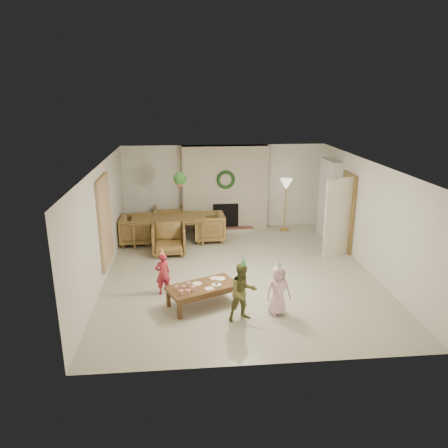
{
  "coord_description": "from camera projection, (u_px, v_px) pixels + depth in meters",
  "views": [
    {
      "loc": [
        -1.17,
        -9.01,
        4.01
      ],
      "look_at": [
        -0.3,
        0.4,
        1.05
      ],
      "focal_mm": 34.22,
      "sensor_mm": 36.0,
      "label": 1
    }
  ],
  "objects": [
    {
      "name": "coffee_table_apron",
      "position": [
        202.0,
        290.0,
        8.27
      ],
      "size": [
        1.36,
        1.02,
        0.08
      ],
      "primitive_type": "cube",
      "rotation": [
        0.0,
        0.0,
        0.42
      ],
      "color": "brown",
      "rests_on": "floor"
    },
    {
      "name": "plate_b",
      "position": [
        217.0,
        285.0,
        8.28
      ],
      "size": [
        0.24,
        0.24,
        0.01
      ],
      "primitive_type": "cylinder",
      "rotation": [
        0.0,
        0.0,
        0.42
      ],
      "color": "white",
      "rests_on": "coffee_table_top"
    },
    {
      "name": "curtain_panel",
      "position": [
        105.0,
        221.0,
        9.42
      ],
      "size": [
        0.06,
        1.2,
        2.0
      ],
      "primitive_type": "cube",
      "color": "#C4B28B",
      "rests_on": "wall_left"
    },
    {
      "name": "plate_a",
      "position": [
        197.0,
        284.0,
        8.32
      ],
      "size": [
        0.24,
        0.24,
        0.01
      ],
      "primitive_type": "cylinder",
      "rotation": [
        0.0,
        0.0,
        0.42
      ],
      "color": "white",
      "rests_on": "coffee_table_top"
    },
    {
      "name": "cup_f",
      "position": [
        189.0,
        285.0,
        8.18
      ],
      "size": [
        0.1,
        0.1,
        0.09
      ],
      "primitive_type": "cylinder",
      "rotation": [
        0.0,
        0.0,
        0.42
      ],
      "color": "white",
      "rests_on": "coffee_table_top"
    },
    {
      "name": "coffee_leg_bl",
      "position": [
        168.0,
        298.0,
        8.25
      ],
      "size": [
        0.1,
        0.1,
        0.35
      ],
      "primitive_type": "cube",
      "rotation": [
        0.0,
        0.0,
        0.42
      ],
      "color": "brown",
      "rests_on": "floor"
    },
    {
      "name": "floor_lamp_base",
      "position": [
        284.0,
        229.0,
        12.87
      ],
      "size": [
        0.29,
        0.29,
        0.03
      ],
      "primitive_type": "cylinder",
      "color": "gold",
      "rests_on": "floor"
    },
    {
      "name": "cup_e",
      "position": [
        194.0,
        289.0,
        8.01
      ],
      "size": [
        0.1,
        0.1,
        0.09
      ],
      "primitive_type": "cylinder",
      "rotation": [
        0.0,
        0.0,
        0.42
      ],
      "color": "white",
      "rests_on": "coffee_table_top"
    },
    {
      "name": "floor",
      "position": [
        238.0,
        272.0,
        9.87
      ],
      "size": [
        7.0,
        7.0,
        0.0
      ],
      "primitive_type": "plane",
      "color": "#B7B29E",
      "rests_on": "ground"
    },
    {
      "name": "plate_c",
      "position": [
        221.0,
        278.0,
        8.54
      ],
      "size": [
        0.24,
        0.24,
        0.01
      ],
      "primitive_type": "cylinder",
      "rotation": [
        0.0,
        0.0,
        0.42
      ],
      "color": "white",
      "rests_on": "coffee_table_top"
    },
    {
      "name": "coffee_leg_fl",
      "position": [
        180.0,
        310.0,
        7.8
      ],
      "size": [
        0.1,
        0.1,
        0.35
      ],
      "primitive_type": "cube",
      "rotation": [
        0.0,
        0.0,
        0.42
      ],
      "color": "brown",
      "rests_on": "floor"
    },
    {
      "name": "bookshelf_carcass",
      "position": [
        329.0,
        199.0,
        11.97
      ],
      "size": [
        0.3,
        1.0,
        2.2
      ],
      "primitive_type": "cube",
      "color": "white",
      "rests_on": "floor"
    },
    {
      "name": "food_scoop",
      "position": [
        217.0,
        283.0,
        8.26
      ],
      "size": [
        0.1,
        0.1,
        0.07
      ],
      "primitive_type": "sphere",
      "rotation": [
        0.0,
        0.0,
        0.42
      ],
      "color": "tan",
      "rests_on": "plate_b"
    },
    {
      "name": "cup_c",
      "position": [
        189.0,
        292.0,
        7.87
      ],
      "size": [
        0.1,
        0.1,
        0.09
      ],
      "primitive_type": "cylinder",
      "rotation": [
        0.0,
        0.0,
        0.42
      ],
      "color": "white",
      "rests_on": "coffee_table_top"
    },
    {
      "name": "coffee_leg_fr",
      "position": [
        236.0,
        295.0,
        8.37
      ],
      "size": [
        0.1,
        0.1,
        0.35
      ],
      "primitive_type": "cube",
      "rotation": [
        0.0,
        0.0,
        0.42
      ],
      "color": "brown",
      "rests_on": "floor"
    },
    {
      "name": "coffee_leg_br",
      "position": [
        223.0,
        285.0,
        8.82
      ],
      "size": [
        0.1,
        0.1,
        0.35
      ],
      "primitive_type": "cube",
      "rotation": [
        0.0,
        0.0,
        0.42
      ],
      "color": "brown",
      "rests_on": "floor"
    },
    {
      "name": "child_plaid",
      "position": [
        243.0,
        292.0,
        7.67
      ],
      "size": [
        0.62,
        0.54,
        1.09
      ],
      "primitive_type": "imported",
      "rotation": [
        0.0,
        0.0,
        0.26
      ],
      "color": "olive",
      "rests_on": "floor"
    },
    {
      "name": "party_hat_plaid",
      "position": [
        243.0,
        262.0,
        7.49
      ],
      "size": [
        0.14,
        0.14,
        0.18
      ],
      "primitive_type": "cone",
      "rotation": [
        0.0,
        0.0,
        -0.09
      ],
      "color": "#53C362",
      "rests_on": "child_plaid"
    },
    {
      "name": "cup_a",
      "position": [
        181.0,
        292.0,
        7.86
      ],
      "size": [
        0.1,
        0.1,
        0.09
      ],
      "primitive_type": "cylinder",
      "rotation": [
        0.0,
        0.0,
        0.42
      ],
      "color": "white",
      "rests_on": "coffee_table_top"
    },
    {
      "name": "party_hat_red",
      "position": [
        162.0,
        252.0,
        8.56
      ],
      "size": [
        0.13,
        0.13,
        0.17
      ],
      "primitive_type": "cone",
      "rotation": [
        0.0,
        0.0,
        0.09
      ],
      "color": "#E5B44C",
      "rests_on": "child_red"
    },
    {
      "name": "dining_chair_left",
      "position": [
        136.0,
        230.0,
        11.62
      ],
      "size": [
        0.88,
        0.86,
        0.78
      ],
      "primitive_type": "imported",
      "rotation": [
        0.0,
        0.0,
        1.6
      ],
      "color": "brown",
      "rests_on": "floor"
    },
    {
      "name": "bookshelf_shelf_c",
      "position": [
        329.0,
        194.0,
        11.93
      ],
      "size": [
        0.3,
        0.92,
        0.03
      ],
      "primitive_type": "cube",
      "color": "white",
      "rests_on": "bookshelf_carcass"
    },
    {
      "name": "door_frame",
      "position": [
        347.0,
        212.0,
        10.96
      ],
      "size": [
        0.05,
        0.86,
        2.04
      ],
      "primitive_type": "cube",
      "color": "brown",
      "rests_on": "floor"
    },
    {
      "name": "wall_back",
      "position": [
        224.0,
        187.0,
        12.82
      ],
      "size": [
        7.0,
        0.0,
        7.0
      ],
      "primitive_type": "plane",
      "rotation": [
        1.57,
        0.0,
        0.0
      ],
      "color": "silver",
      "rests_on": "floor"
    },
    {
      "name": "wall_front",
      "position": [
        269.0,
        290.0,
        6.17
      ],
      "size": [
        7.0,
        0.0,
        7.0
      ],
      "primitive_type": "plane",
      "rotation": [
        -1.57,
        0.0,
        0.0
      ],
      "color": "silver",
      "rests_on": "floor"
    },
    {
      "name": "cup_b",
      "position": [
        177.0,
        288.0,
        8.03
      ],
      "size": [
        0.1,
        0.1,
        0.09
      ],
      "primitive_type": "cylinder",
      "rotation": [
        0.0,
        0.0,
        0.42
      ],
      "color": "white",
      "rests_on": "coffee_table_top"
    },
    {
      "name": "ceiling",
      "position": [
        240.0,
        165.0,
        9.12
      ],
      "size": [
        7.0,
        7.0,
        0.0
      ],
      "primitive_type": "plane",
      "rotation": [
        3.14,
        0.0,
        0.0
      ],
      "color": "white",
      "rests_on": "wall_back"
    },
    {
      "name": "bookshelf_shelf_d",
      "position": [
        330.0,
        180.0,
        11.81
      ],
      "size": [
        0.3,
        0.92,
        0.03
      ],
      "primitive_type": "cube",
      "color": "white",
      "rests_on": "bookshelf_carcass"
    },
    {
      "name": "napkin_right",
      "position": [
        214.0,
        278.0,
        8.56
      ],
      "size": [
        0.2,
        0.2,
        0.01
      ],
      "primitive_type": "cube",
      "rotation": [
        0.0,
        0.0,
        0.42
      ],
      "color": "beige",
      "rests_on": "coffee_table_top"
    },
    {
      "name": "fireplace_mass",
      "position": [
        225.0,
        188.0,
        12.63
      ],
      "size": [
        2.5,
        0.4,
        2.5
      ],
      "primitive_type": "cube",
      "color": "#521815",
      "rests_on": "floor"
    },
    {
      "name": "coffee_table_top",
      "position": [
        202.0,
        287.0,
        8.25
      ],
      "size": [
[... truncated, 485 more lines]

